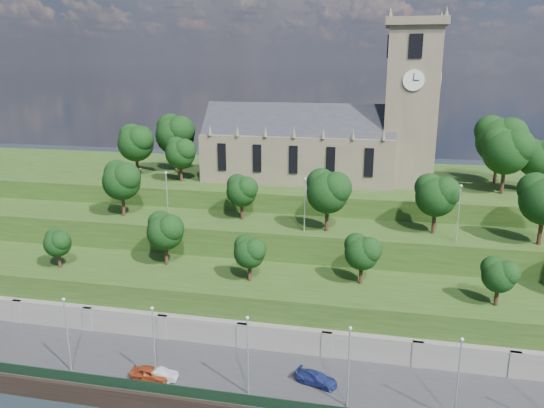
% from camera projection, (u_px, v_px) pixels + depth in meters
% --- Properties ---
extents(promenade, '(160.00, 12.00, 2.00)m').
position_uv_depth(promenade, '(274.00, 385.00, 57.08)').
color(promenade, '#2D2D30').
rests_on(promenade, ground).
extents(fence, '(160.00, 0.10, 1.20)m').
position_uv_depth(fence, '(263.00, 402.00, 51.56)').
color(fence, black).
rests_on(fence, promenade).
extents(retaining_wall, '(160.00, 2.10, 5.00)m').
position_uv_depth(retaining_wall, '(285.00, 344.00, 62.33)').
color(retaining_wall, slate).
rests_on(retaining_wall, ground).
extents(embankment_lower, '(160.00, 12.00, 8.00)m').
position_uv_depth(embankment_lower, '(294.00, 310.00, 67.64)').
color(embankment_lower, '#264216').
rests_on(embankment_lower, ground).
extents(embankment_upper, '(160.00, 10.00, 12.00)m').
position_uv_depth(embankment_upper, '(307.00, 264.00, 77.52)').
color(embankment_upper, '#264216').
rests_on(embankment_upper, ground).
extents(hilltop, '(160.00, 32.00, 15.00)m').
position_uv_depth(hilltop, '(324.00, 215.00, 96.97)').
color(hilltop, '#264216').
rests_on(hilltop, ground).
extents(church, '(38.60, 12.35, 27.60)m').
position_uv_depth(church, '(328.00, 137.00, 89.14)').
color(church, brown).
rests_on(church, hilltop).
extents(trees_lower, '(70.74, 8.43, 7.60)m').
position_uv_depth(trees_lower, '(337.00, 248.00, 65.02)').
color(trees_lower, black).
rests_on(trees_lower, embankment_lower).
extents(trees_upper, '(64.84, 8.34, 9.22)m').
position_uv_depth(trees_upper, '(345.00, 190.00, 72.39)').
color(trees_upper, black).
rests_on(trees_upper, embankment_upper).
extents(trees_hilltop, '(72.02, 16.28, 11.22)m').
position_uv_depth(trees_hilltop, '(348.00, 142.00, 88.08)').
color(trees_hilltop, black).
rests_on(trees_hilltop, hilltop).
extents(lamp_posts_promenade, '(60.36, 0.36, 8.64)m').
position_uv_depth(lamp_posts_promenade, '(248.00, 350.00, 52.64)').
color(lamp_posts_promenade, '#B2B2B7').
rests_on(lamp_posts_promenade, promenade).
extents(lamp_posts_upper, '(40.36, 0.36, 7.64)m').
position_uv_depth(lamp_posts_upper, '(305.00, 201.00, 71.99)').
color(lamp_posts_upper, '#B2B2B7').
rests_on(lamp_posts_upper, embankment_upper).
extents(car_left, '(4.37, 1.97, 1.46)m').
position_uv_depth(car_left, '(150.00, 374.00, 56.08)').
color(car_left, '#9C391A').
rests_on(car_left, promenade).
extents(car_middle, '(3.92, 1.69, 1.25)m').
position_uv_depth(car_middle, '(160.00, 374.00, 56.08)').
color(car_middle, '#A4A5A9').
rests_on(car_middle, promenade).
extents(car_right, '(4.78, 3.01, 1.29)m').
position_uv_depth(car_right, '(317.00, 378.00, 55.36)').
color(car_right, navy).
rests_on(car_right, promenade).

